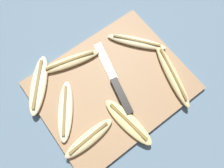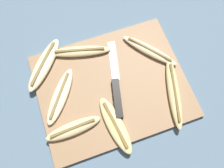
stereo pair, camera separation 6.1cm
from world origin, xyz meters
The scene contains 10 objects.
ground_plane centered at (0.00, 0.00, 0.00)m, with size 4.00×4.00×0.00m, color slate.
cutting_board centered at (0.00, 0.00, 0.01)m, with size 0.42×0.33×0.01m.
knife centered at (0.01, -0.02, 0.02)m, with size 0.07×0.23×0.02m.
banana_bright_far centered at (-0.15, 0.01, 0.02)m, with size 0.13×0.16×0.02m.
banana_golden_short centered at (-0.03, -0.11, 0.02)m, with size 0.07×0.17×0.02m.
banana_mellow_near centered at (-0.06, 0.13, 0.02)m, with size 0.18×0.08×0.02m.
banana_cream_curved centered at (0.14, 0.06, 0.02)m, with size 0.14×0.16×0.02m.
banana_ripe_center centered at (-0.14, -0.08, 0.02)m, with size 0.15×0.04×0.02m.
banana_spotted_left centered at (0.15, -0.08, 0.02)m, with size 0.09×0.21×0.02m.
banana_pale_long centered at (-0.17, 0.12, 0.02)m, with size 0.15×0.16×0.02m.
Camera 2 is at (-0.07, -0.19, 0.60)m, focal length 35.00 mm.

